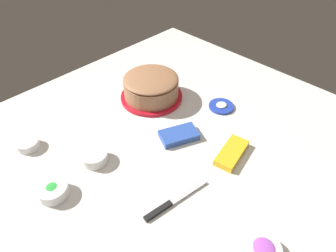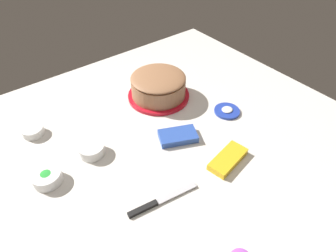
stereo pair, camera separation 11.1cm
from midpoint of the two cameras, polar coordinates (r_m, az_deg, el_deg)
ground_plane at (r=1.04m, az=-0.88°, el=-6.07°), size 1.54×1.54×0.00m
frosted_cake at (r=1.27m, az=-5.81°, el=7.41°), size 0.27×0.27×0.12m
frosting_tub_lid at (r=1.26m, az=7.95°, el=3.78°), size 0.11×0.11×0.02m
spreading_knife at (r=0.92m, az=-2.97°, el=-14.95°), size 0.24×0.05×0.01m
sprinkle_bowl_green at (r=1.01m, az=-24.65°, el=-11.51°), size 0.10×0.10×0.04m
sprinkle_bowl_orange at (r=1.06m, az=-17.16°, el=-5.91°), size 0.09×0.09×0.04m
sprinkle_bowl_yellow at (r=1.20m, az=-28.22°, el=-3.22°), size 0.08×0.08×0.03m
sprinkle_bowl_rainbow at (r=0.86m, az=14.42°, el=-22.72°), size 0.10×0.10×0.04m
candy_box_lower at (r=1.10m, az=-0.71°, el=-1.93°), size 0.16×0.13×0.03m
candy_box_upper at (r=1.05m, az=9.44°, el=-5.36°), size 0.17×0.10×0.02m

